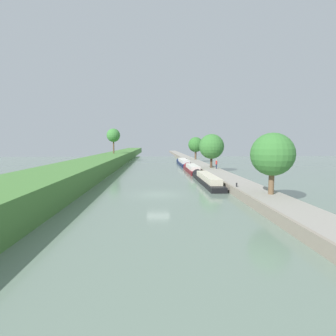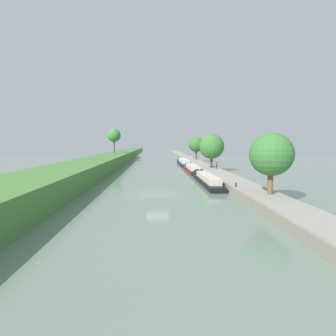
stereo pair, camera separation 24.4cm
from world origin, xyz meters
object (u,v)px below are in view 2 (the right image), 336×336
Objects in this scene: narrowboat_navy at (183,162)px; person_walking at (216,164)px; narrowboat_maroon at (192,169)px; mooring_bollard_far at (187,159)px; narrowboat_black at (206,179)px; mooring_bollard_near at (236,185)px.

person_walking is at bearing -77.01° from narrowboat_navy.
narrowboat_maroon is 0.78× the size of narrowboat_navy.
person_walking is 3.69× the size of mooring_bollard_far.
person_walking is (4.27, 11.91, 1.18)m from narrowboat_black.
person_walking is at bearing 82.95° from mooring_bollard_near.
person_walking is at bearing 70.29° from narrowboat_black.
person_walking is 26.81m from mooring_bollard_far.
narrowboat_navy is 37.46× the size of mooring_bollard_far.
narrowboat_maroon is at bearing -94.32° from mooring_bollard_far.
narrowboat_navy reaches higher than narrowboat_black.
narrowboat_maroon is at bearing 90.25° from narrowboat_black.
person_walking reaches higher than narrowboat_maroon.
narrowboat_maroon reaches higher than mooring_bollard_near.
mooring_bollard_near is (1.81, -23.04, 0.49)m from narrowboat_maroon.
narrowboat_navy is 39.18m from mooring_bollard_near.
narrowboat_black is 14.60m from narrowboat_maroon.
narrowboat_maroon is (-0.06, 14.60, 0.03)m from narrowboat_black.
mooring_bollard_near is at bearing -90.00° from mooring_bollard_far.
narrowboat_navy reaches higher than narrowboat_maroon.
narrowboat_navy is at bearing 90.13° from narrowboat_black.
narrowboat_black is 1.20× the size of narrowboat_maroon.
person_walking reaches higher than mooring_bollard_near.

